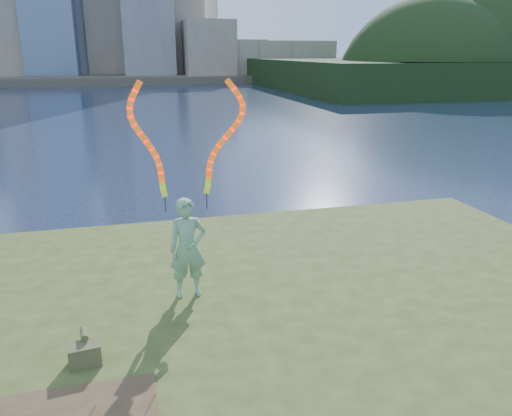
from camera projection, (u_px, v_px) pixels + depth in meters
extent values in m
plane|color=#18243C|center=(185.00, 350.00, 8.99)|extent=(320.00, 320.00, 0.00)
cube|color=#364518|center=(203.00, 414.00, 6.83)|extent=(17.00, 15.00, 0.30)
cube|color=#364518|center=(200.00, 390.00, 6.94)|extent=(14.00, 12.00, 0.30)
cube|color=#4E4839|center=(127.00, 76.00, 96.54)|extent=(320.00, 40.00, 1.20)
cube|color=black|center=(495.00, 73.00, 76.91)|extent=(70.00, 42.00, 4.00)
imported|color=#1D7831|center=(188.00, 248.00, 9.05)|extent=(0.69, 0.47, 1.87)
cylinder|color=black|center=(165.00, 204.00, 8.83)|extent=(0.02, 0.02, 0.30)
cylinder|color=black|center=(207.00, 201.00, 9.02)|extent=(0.02, 0.02, 0.30)
cube|color=#454627|center=(85.00, 354.00, 7.21)|extent=(0.49, 0.36, 0.32)
cylinder|color=#454627|center=(84.00, 334.00, 7.35)|extent=(0.15, 0.31, 0.11)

